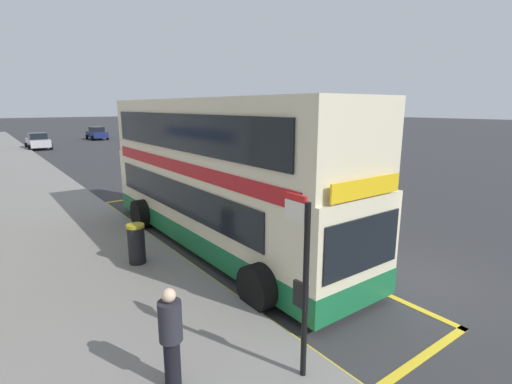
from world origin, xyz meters
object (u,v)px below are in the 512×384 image
pedestrian_waiting_near_sign (171,335)px  bus_stop_sign (302,274)px  parked_car_silver_kerbside (38,141)px  litter_bin (136,244)px  double_decker_bus (217,179)px  parked_car_navy_behind (97,133)px

pedestrian_waiting_near_sign → bus_stop_sign: bearing=-27.5°
parked_car_silver_kerbside → litter_bin: bearing=86.8°
litter_bin → parked_car_silver_kerbside: bearing=86.7°
double_decker_bus → parked_car_navy_behind: double_decker_bus is taller
pedestrian_waiting_near_sign → double_decker_bus: bearing=53.1°
bus_stop_sign → parked_car_navy_behind: size_ratio=0.67×
parked_car_navy_behind → litter_bin: parked_car_navy_behind is taller
bus_stop_sign → parked_car_navy_behind: bearing=79.3°
bus_stop_sign → pedestrian_waiting_near_sign: 2.09m
parked_car_navy_behind → pedestrian_waiting_near_sign: size_ratio=2.68×
litter_bin → parked_car_navy_behind: bearing=77.1°
double_decker_bus → parked_car_navy_behind: size_ratio=2.59×
bus_stop_sign → litter_bin: bus_stop_sign is taller
parked_car_navy_behind → litter_bin: 43.41m
double_decker_bus → bus_stop_sign: bearing=-109.4°
bus_stop_sign → pedestrian_waiting_near_sign: bearing=152.5°
double_decker_bus → litter_bin: (-2.67, -0.31, -1.39)m
parked_car_navy_behind → parked_car_silver_kerbside: bearing=-131.2°
bus_stop_sign → parked_car_navy_behind: bus_stop_sign is taller
double_decker_bus → parked_car_navy_behind: 42.61m
double_decker_bus → bus_stop_sign: (-2.11, -5.98, -0.28)m
parked_car_navy_behind → double_decker_bus: bearing=-97.9°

